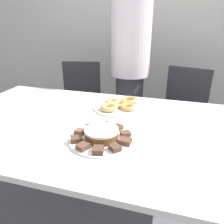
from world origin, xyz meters
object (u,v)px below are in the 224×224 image
plate_donuts (120,107)px  napkin (20,124)px  plate_cake (102,139)px  person_standing (130,68)px  frosted_cake (102,134)px  office_chair_left (81,109)px  office_chair_right (180,120)px

plate_donuts → napkin: 0.64m
plate_cake → plate_donuts: same height
person_standing → plate_donuts: person_standing is taller
person_standing → frosted_cake: bearing=-85.3°
person_standing → office_chair_left: bearing=-173.3°
person_standing → napkin: size_ratio=9.59×
person_standing → office_chair_left: person_standing is taller
office_chair_left → frosted_cake: 1.27m
office_chair_right → plate_donuts: 0.82m
plate_cake → frosted_cake: (-0.00, 0.00, 0.03)m
office_chair_left → person_standing: bearing=-6.4°
office_chair_left → plate_cake: 1.26m
person_standing → plate_cake: size_ratio=5.00×
office_chair_left → office_chair_right: (1.02, -0.00, 0.00)m
person_standing → office_chair_left: (-0.51, -0.06, -0.45)m
office_chair_left → office_chair_right: 1.02m
frosted_cake → napkin: 0.51m
plate_donuts → napkin: size_ratio=2.10×
napkin → plate_donuts: bearing=40.8°
office_chair_left → frosted_cake: size_ratio=5.22×
plate_donuts → frosted_cake: 0.45m
office_chair_right → frosted_cake: (-0.42, -1.06, 0.35)m
plate_donuts → frosted_cake: (0.02, -0.45, 0.03)m
person_standing → napkin: 1.18m
plate_donuts → office_chair_left: bearing=133.4°
office_chair_left → plate_donuts: (0.58, -0.61, 0.32)m
office_chair_right → plate_donuts: bearing=-111.1°
person_standing → plate_donuts: bearing=-84.0°
frosted_cake → napkin: (-0.51, 0.03, -0.03)m
person_standing → plate_donuts: size_ratio=4.56×
office_chair_right → plate_donuts: office_chair_right is taller
person_standing → napkin: person_standing is taller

